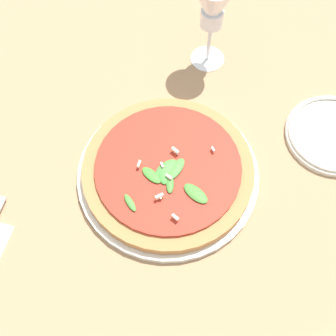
{
  "coord_description": "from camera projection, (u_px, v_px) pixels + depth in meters",
  "views": [
    {
      "loc": [
        0.4,
        0.05,
        0.71
      ],
      "look_at": [
        0.03,
        0.03,
        0.03
      ],
      "focal_mm": 50.0,
      "sensor_mm": 36.0,
      "label": 1
    }
  ],
  "objects": [
    {
      "name": "ground_plane",
      "position": [
        154.0,
        162.0,
        0.82
      ],
      "size": [
        6.0,
        6.0,
        0.0
      ],
      "primitive_type": "plane",
      "color": "#9E7A56"
    },
    {
      "name": "side_plate_white",
      "position": [
        333.0,
        134.0,
        0.84
      ],
      "size": [
        0.17,
        0.17,
        0.02
      ],
      "color": "silver",
      "rests_on": "ground_plane"
    },
    {
      "name": "pizza_arugula_main",
      "position": [
        168.0,
        172.0,
        0.79
      ],
      "size": [
        0.31,
        0.31,
        0.05
      ],
      "color": "silver",
      "rests_on": "ground_plane"
    },
    {
      "name": "wine_glass",
      "position": [
        213.0,
        10.0,
        0.82
      ],
      "size": [
        0.08,
        0.08,
        0.18
      ],
      "color": "white",
      "rests_on": "ground_plane"
    }
  ]
}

